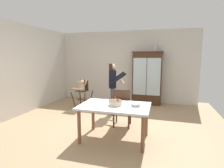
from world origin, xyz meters
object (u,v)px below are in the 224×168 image
at_px(high_chair_with_toddler, 82,88).
at_px(dining_chair_far_side, 122,105).
at_px(adult_person, 113,83).
at_px(serving_bowl, 136,105).
at_px(china_cabinet, 147,78).
at_px(dining_table, 115,110).
at_px(birthday_cake, 115,103).
at_px(ceramic_vase, 155,48).

height_order(high_chair_with_toddler, dining_chair_far_side, dining_chair_far_side).
xyz_separation_m(adult_person, serving_bowl, (0.94, -1.55, -0.20)).
bearing_deg(serving_bowl, adult_person, 121.10).
height_order(china_cabinet, serving_bowl, china_cabinet).
xyz_separation_m(china_cabinet, dining_table, (-0.35, -3.11, -0.32)).
height_order(china_cabinet, birthday_cake, china_cabinet).
height_order(china_cabinet, dining_table, china_cabinet).
relative_size(dining_table, serving_bowl, 8.06).
height_order(high_chair_with_toddler, adult_person, adult_person).
relative_size(adult_person, birthday_cake, 5.47).
relative_size(china_cabinet, birthday_cake, 6.85).
bearing_deg(china_cabinet, serving_bowl, -88.59).
bearing_deg(birthday_cake, ceramic_vase, 79.26).
xyz_separation_m(high_chair_with_toddler, serving_bowl, (2.16, -1.99, 0.11)).
distance_m(adult_person, dining_chair_far_side, 1.12).
bearing_deg(adult_person, high_chair_with_toddler, 50.52).
relative_size(dining_table, dining_chair_far_side, 1.51).
distance_m(birthday_cake, serving_bowl, 0.42).
distance_m(dining_table, dining_chair_far_side, 0.69).
height_order(ceramic_vase, dining_chair_far_side, ceramic_vase).
bearing_deg(serving_bowl, china_cabinet, 91.41).
xyz_separation_m(adult_person, dining_table, (0.51, -1.60, -0.32)).
bearing_deg(dining_table, high_chair_with_toddler, 130.38).
xyz_separation_m(ceramic_vase, birthday_cake, (-0.59, -3.12, -1.24)).
xyz_separation_m(ceramic_vase, dining_chair_far_side, (-0.61, -2.43, -1.48)).
relative_size(ceramic_vase, serving_bowl, 1.50).
height_order(dining_table, serving_bowl, serving_bowl).
bearing_deg(high_chair_with_toddler, dining_table, -44.57).
distance_m(china_cabinet, ceramic_vase, 1.10).
xyz_separation_m(ceramic_vase, adult_person, (-1.11, -1.51, -1.07)).
relative_size(ceramic_vase, adult_person, 0.18).
relative_size(high_chair_with_toddler, adult_person, 0.62).
distance_m(china_cabinet, birthday_cake, 3.14).
height_order(high_chair_with_toddler, birthday_cake, high_chair_with_toddler).
xyz_separation_m(serving_bowl, dining_chair_far_side, (-0.44, 0.63, -0.21)).
relative_size(birthday_cake, dining_chair_far_side, 0.29).
distance_m(high_chair_with_toddler, dining_chair_far_side, 2.20).
distance_m(high_chair_with_toddler, adult_person, 1.34).
height_order(serving_bowl, dining_chair_far_side, dining_chair_far_side).
xyz_separation_m(china_cabinet, serving_bowl, (0.08, -3.06, -0.20)).
relative_size(birthday_cake, serving_bowl, 1.56).
bearing_deg(dining_table, ceramic_vase, 78.94).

